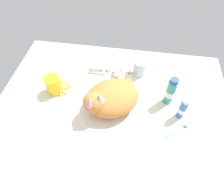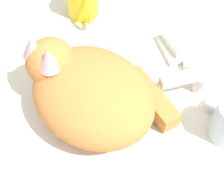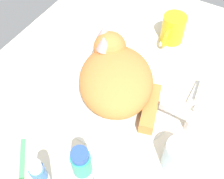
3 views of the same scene
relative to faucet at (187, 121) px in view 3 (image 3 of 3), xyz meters
The scene contains 11 objects.
ground_plane 21.35cm from the faucet, 90.00° to the right, with size 110.00×82.50×3.00cm, color silver.
sink_basin 21.07cm from the faucet, 90.00° to the right, with size 34.92×34.92×0.72cm, color silver.
faucet is the anchor object (origin of this frame).
cat 21.96cm from the faucet, 93.03° to the right, with size 30.84×29.40×14.77cm.
coffee_mug 33.18cm from the faucet, 150.68° to the right, with size 11.78×7.48×9.30cm.
rinse_cup 11.23cm from the faucet, ahead, with size 6.63×6.63×8.76cm.
soap_dish 11.61cm from the faucet, behind, with size 9.00×6.40×1.20cm, color white.
soap_bar 11.43cm from the faucet, behind, with size 7.08×4.02×2.01cm, color silver.
toothpaste_bottle 29.64cm from the faucet, 29.76° to the right, with size 4.21×4.21×15.63cm.
mouthwash_bottle 37.83cm from the faucet, 35.51° to the right, with size 3.31×3.31×12.10cm.
toothbrush 42.16cm from the faucet, 44.43° to the right, with size 11.01×9.22×1.60cm.
Camera 3 is at (41.29, 22.60, 63.58)cm, focal length 44.45 mm.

